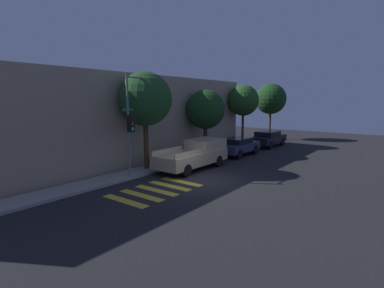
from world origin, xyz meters
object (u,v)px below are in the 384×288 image
at_px(pickup_truck, 195,154).
at_px(tree_midblock, 205,110).
at_px(tree_far_end, 243,101).
at_px(sedan_near_corner, 238,146).
at_px(tree_near_corner, 145,99).
at_px(sedan_middle, 268,138).
at_px(tree_behind_truck, 271,99).
at_px(traffic_light_pole, 134,113).

height_order(pickup_truck, tree_midblock, tree_midblock).
distance_m(tree_midblock, tree_far_end, 6.12).
xyz_separation_m(sedan_near_corner, tree_midblock, (-1.61, 2.02, 2.80)).
bearing_deg(tree_far_end, tree_near_corner, 180.00).
xyz_separation_m(pickup_truck, tree_near_corner, (-2.29, 2.02, 3.43)).
bearing_deg(sedan_middle, pickup_truck, 180.00).
relative_size(sedan_middle, tree_behind_truck, 0.76).
distance_m(pickup_truck, tree_near_corner, 4.59).
height_order(sedan_near_corner, tree_midblock, tree_midblock).
xyz_separation_m(sedan_middle, tree_midblock, (-7.25, 2.02, 2.77)).
xyz_separation_m(pickup_truck, tree_far_end, (10.08, 2.02, 3.33)).
bearing_deg(tree_far_end, sedan_middle, -59.97).
bearing_deg(tree_behind_truck, pickup_truck, -172.96).
xyz_separation_m(traffic_light_pole, sedan_middle, (15.09, -1.27, -2.81)).
xyz_separation_m(pickup_truck, sedan_middle, (11.25, -0.00, -0.12)).
relative_size(tree_far_end, tree_behind_truck, 0.94).
bearing_deg(sedan_middle, tree_near_corner, 171.51).
bearing_deg(sedan_middle, tree_behind_truck, 21.54).
bearing_deg(traffic_light_pole, tree_far_end, 3.09).
height_order(pickup_truck, tree_behind_truck, tree_behind_truck).
bearing_deg(tree_midblock, pickup_truck, -153.17).
distance_m(pickup_truck, tree_midblock, 5.20).
relative_size(pickup_truck, tree_far_end, 0.94).
bearing_deg(tree_behind_truck, traffic_light_pole, -177.87).
distance_m(pickup_truck, tree_far_end, 10.81).
height_order(pickup_truck, sedan_middle, pickup_truck).
bearing_deg(tree_near_corner, sedan_near_corner, -14.37).
bearing_deg(traffic_light_pole, pickup_truck, -18.31).
relative_size(traffic_light_pole, sedan_near_corner, 1.34).
distance_m(traffic_light_pole, sedan_middle, 15.40).
xyz_separation_m(sedan_near_corner, tree_far_end, (4.48, 2.02, 3.48)).
distance_m(sedan_near_corner, tree_far_end, 6.02).
bearing_deg(pickup_truck, tree_behind_truck, 7.04).
xyz_separation_m(sedan_middle, tree_far_end, (-1.17, 2.02, 3.45)).
bearing_deg(tree_near_corner, traffic_light_pole, -154.24).
distance_m(tree_near_corner, tree_behind_truck, 18.66).
bearing_deg(sedan_near_corner, tree_midblock, 128.54).
bearing_deg(tree_near_corner, tree_midblock, 0.00).
distance_m(traffic_light_pole, pickup_truck, 4.86).
bearing_deg(sedan_middle, tree_midblock, 164.43).
height_order(traffic_light_pole, tree_near_corner, tree_near_corner).
bearing_deg(tree_midblock, tree_behind_truck, 0.00).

